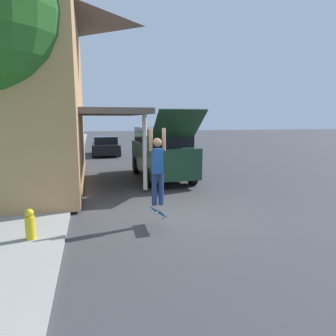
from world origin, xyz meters
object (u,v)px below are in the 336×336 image
Objects in this scene: lawn_tree_far at (33,68)px; skateboard at (158,212)px; suv_parked at (161,151)px; fire_hydrant at (30,224)px; skateboarder at (158,166)px; car_down_street at (106,146)px.

lawn_tree_far reaches higher than skateboard.
fire_hydrant is (-4.30, -6.23, -0.79)m from suv_parked.
lawn_tree_far is 1.23× the size of suv_parked.
lawn_tree_far is 11.26m from fire_hydrant.
fire_hydrant is (-2.87, -0.49, -1.06)m from skateboarder.
lawn_tree_far is 1.77× the size of car_down_street.
skateboarder reaches higher than fire_hydrant.
lawn_tree_far reaches higher than car_down_street.
fire_hydrant is at bearing -175.02° from skateboard.
lawn_tree_far is at bearing -123.13° from car_down_street.
lawn_tree_far is 7.91m from suv_parked.
lawn_tree_far is at bearing 145.26° from suv_parked.
car_down_street is at bearing 91.73° from skateboard.
car_down_street is 5.02× the size of skateboard.
skateboard is (4.16, -9.90, -4.73)m from lawn_tree_far.
car_down_street is at bearing 91.98° from skateboarder.
car_down_street is 6.16× the size of fire_hydrant.
fire_hydrant is at bearing -82.40° from lawn_tree_far.
skateboarder reaches higher than skateboard.
car_down_street is (-1.96, 9.57, -0.56)m from suv_parked.
lawn_tree_far is 8.91× the size of skateboard.
suv_parked is (5.65, -3.92, -3.91)m from lawn_tree_far.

